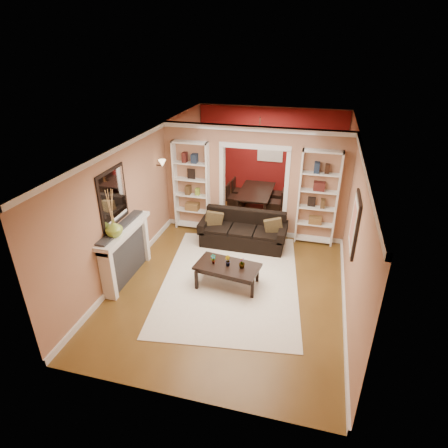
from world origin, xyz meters
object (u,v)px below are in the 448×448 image
(dining_table, at_px, (257,200))
(fireplace, at_px, (127,253))
(bookshelf_right, at_px, (318,198))
(coffee_table, at_px, (227,275))
(bookshelf_left, at_px, (192,186))
(sofa, at_px, (243,230))

(dining_table, bearing_deg, fireplace, 154.52)
(bookshelf_right, bearing_deg, fireplace, -145.20)
(coffee_table, xyz_separation_m, bookshelf_left, (-1.51, 2.29, 0.91))
(bookshelf_left, distance_m, dining_table, 2.28)
(bookshelf_left, xyz_separation_m, bookshelf_right, (3.10, 0.00, 0.00))
(coffee_table, distance_m, fireplace, 2.09)
(bookshelf_right, height_order, fireplace, bookshelf_right)
(bookshelf_left, relative_size, bookshelf_right, 1.00)
(sofa, distance_m, dining_table, 2.15)
(bookshelf_left, xyz_separation_m, fireplace, (-0.54, -2.53, -0.57))
(coffee_table, height_order, bookshelf_right, bookshelf_right)
(fireplace, bearing_deg, sofa, 44.26)
(bookshelf_right, bearing_deg, dining_table, 137.21)
(bookshelf_left, bearing_deg, bookshelf_right, 0.00)
(fireplace, bearing_deg, bookshelf_right, 34.80)
(coffee_table, distance_m, bookshelf_right, 2.93)
(coffee_table, xyz_separation_m, fireplace, (-2.05, -0.24, 0.34))
(bookshelf_left, xyz_separation_m, dining_table, (1.41, 1.56, -0.86))
(bookshelf_left, distance_m, bookshelf_right, 3.10)
(coffee_table, bearing_deg, sofa, 99.31)
(sofa, xyz_separation_m, bookshelf_left, (-1.46, 0.58, 0.75))
(bookshelf_right, distance_m, dining_table, 2.46)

